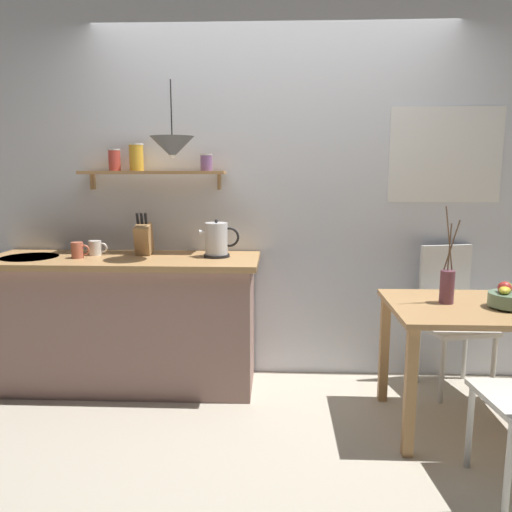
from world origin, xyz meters
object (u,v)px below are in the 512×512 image
(fruit_bowl, at_px, (508,298))
(knife_block, at_px, (144,239))
(electric_kettle, at_px, (217,240))
(coffee_mug_by_sink, at_px, (78,250))
(pendant_lamp, at_px, (172,147))
(coffee_mug_spare, at_px, (96,248))
(dining_table, at_px, (478,325))
(dining_chair_far, at_px, (451,311))
(twig_vase, at_px, (447,285))

(fruit_bowl, height_order, knife_block, knife_block)
(electric_kettle, distance_m, coffee_mug_by_sink, 0.93)
(fruit_bowl, bearing_deg, coffee_mug_by_sink, 169.81)
(fruit_bowl, height_order, pendant_lamp, pendant_lamp)
(coffee_mug_spare, bearing_deg, dining_table, -12.60)
(pendant_lamp, bearing_deg, coffee_mug_by_sink, 176.98)
(dining_chair_far, relative_size, twig_vase, 1.75)
(dining_chair_far, height_order, pendant_lamp, pendant_lamp)
(knife_block, bearing_deg, coffee_mug_spare, -175.63)
(dining_chair_far, relative_size, fruit_bowl, 4.39)
(twig_vase, relative_size, coffee_mug_by_sink, 4.64)
(dining_chair_far, height_order, knife_block, knife_block)
(dining_table, bearing_deg, pendant_lamp, 168.02)
(electric_kettle, distance_m, knife_block, 0.52)
(dining_chair_far, distance_m, coffee_mug_by_sink, 2.58)
(dining_table, height_order, pendant_lamp, pendant_lamp)
(dining_table, distance_m, knife_block, 2.19)
(dining_chair_far, relative_size, coffee_mug_by_sink, 8.12)
(coffee_mug_by_sink, distance_m, pendant_lamp, 0.94)
(dining_table, xyz_separation_m, pendant_lamp, (-1.83, 0.39, 1.02))
(coffee_mug_spare, distance_m, pendant_lamp, 0.90)
(knife_block, bearing_deg, dining_chair_far, 0.79)
(dining_chair_far, height_order, twig_vase, twig_vase)
(dining_chair_far, height_order, coffee_mug_spare, coffee_mug_spare)
(knife_block, distance_m, pendant_lamp, 0.68)
(coffee_mug_by_sink, bearing_deg, coffee_mug_spare, 55.43)
(twig_vase, bearing_deg, electric_kettle, 161.46)
(dining_chair_far, distance_m, fruit_bowl, 0.70)
(twig_vase, height_order, pendant_lamp, pendant_lamp)
(dining_chair_far, relative_size, coffee_mug_spare, 7.79)
(coffee_mug_spare, xyz_separation_m, pendant_lamp, (0.58, -0.15, 0.67))
(fruit_bowl, bearing_deg, dining_chair_far, 98.05)
(fruit_bowl, distance_m, electric_kettle, 1.81)
(dining_chair_far, distance_m, pendant_lamp, 2.19)
(dining_chair_far, height_order, fruit_bowl, dining_chair_far)
(dining_table, relative_size, pendant_lamp, 2.09)
(dining_chair_far, distance_m, twig_vase, 0.67)
(fruit_bowl, bearing_deg, electric_kettle, 161.82)
(dining_table, distance_m, electric_kettle, 1.70)
(electric_kettle, xyz_separation_m, knife_block, (-0.51, 0.05, -0.00))
(dining_table, height_order, coffee_mug_by_sink, coffee_mug_by_sink)
(dining_table, distance_m, twig_vase, 0.29)
(dining_table, distance_m, coffee_mug_spare, 2.49)
(electric_kettle, xyz_separation_m, coffee_mug_by_sink, (-0.92, -0.09, -0.06))
(dining_table, distance_m, pendant_lamp, 2.13)
(dining_table, height_order, knife_block, knife_block)
(twig_vase, bearing_deg, dining_chair_far, 68.15)
(fruit_bowl, distance_m, pendant_lamp, 2.18)
(electric_kettle, xyz_separation_m, coffee_mug_spare, (-0.84, 0.03, -0.06))
(twig_vase, bearing_deg, pendant_lamp, 168.22)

